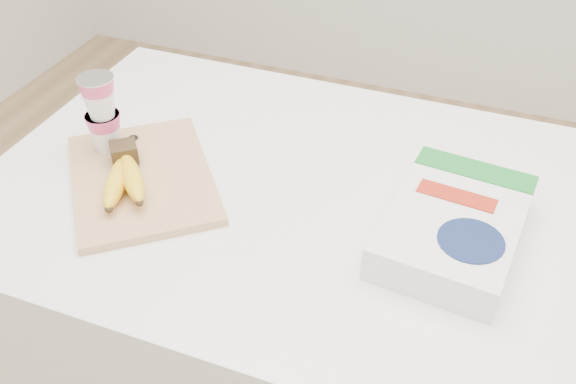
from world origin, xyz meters
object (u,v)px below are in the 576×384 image
(cutting_board, at_px, (142,178))
(yogurt_stack, at_px, (102,112))
(bananas, at_px, (124,175))
(table, at_px, (304,347))
(cereal_box, at_px, (454,226))

(cutting_board, xyz_separation_m, yogurt_stack, (-0.10, 0.05, 0.09))
(bananas, height_order, yogurt_stack, yogurt_stack)
(table, distance_m, cereal_box, 0.55)
(bananas, distance_m, yogurt_stack, 0.14)
(cutting_board, height_order, yogurt_stack, yogurt_stack)
(bananas, xyz_separation_m, yogurt_stack, (-0.09, 0.08, 0.06))
(cereal_box, bearing_deg, cutting_board, -169.59)
(table, distance_m, cutting_board, 0.55)
(table, relative_size, cutting_board, 3.55)
(table, distance_m, bananas, 0.59)
(cutting_board, bearing_deg, cereal_box, -33.97)
(table, bearing_deg, cereal_box, -7.90)
(table, bearing_deg, yogurt_stack, -175.00)
(cutting_board, distance_m, bananas, 0.05)
(table, xyz_separation_m, bananas, (-0.31, -0.12, 0.49))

